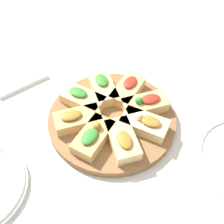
{
  "coord_description": "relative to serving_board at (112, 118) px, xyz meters",
  "views": [
    {
      "loc": [
        0.11,
        0.4,
        0.51
      ],
      "look_at": [
        0.0,
        0.0,
        0.03
      ],
      "focal_mm": 42.0,
      "sensor_mm": 36.0,
      "label": 1
    }
  ],
  "objects": [
    {
      "name": "focaccia_slice_6",
      "position": [
        0.09,
        0.0,
        0.02
      ],
      "size": [
        0.11,
        0.06,
        0.04
      ],
      "color": "tan",
      "rests_on": "serving_board"
    },
    {
      "name": "focaccia_slice_7",
      "position": [
        0.06,
        0.06,
        0.03
      ],
      "size": [
        0.12,
        0.12,
        0.04
      ],
      "color": "tan",
      "rests_on": "serving_board"
    },
    {
      "name": "ground_plane",
      "position": [
        0.0,
        0.0,
        -0.01
      ],
      "size": [
        3.0,
        3.0,
        0.0
      ],
      "primitive_type": "plane",
      "color": "beige"
    },
    {
      "name": "focaccia_slice_0",
      "position": [
        -0.0,
        0.09,
        0.02
      ],
      "size": [
        0.06,
        0.11,
        0.04
      ],
      "color": "#DBB775",
      "rests_on": "serving_board"
    },
    {
      "name": "focaccia_slice_4",
      "position": [
        0.0,
        -0.09,
        0.02
      ],
      "size": [
        0.06,
        0.11,
        0.04
      ],
      "color": "#DBB775",
      "rests_on": "serving_board"
    },
    {
      "name": "focaccia_slice_5",
      "position": [
        0.06,
        -0.06,
        0.02
      ],
      "size": [
        0.12,
        0.12,
        0.04
      ],
      "color": "#DBB775",
      "rests_on": "serving_board"
    },
    {
      "name": "focaccia_slice_3",
      "position": [
        -0.06,
        -0.06,
        0.02
      ],
      "size": [
        0.12,
        0.12,
        0.04
      ],
      "color": "tan",
      "rests_on": "serving_board"
    },
    {
      "name": "focaccia_slice_1",
      "position": [
        -0.06,
        0.06,
        0.03
      ],
      "size": [
        0.12,
        0.11,
        0.04
      ],
      "color": "#E5C689",
      "rests_on": "serving_board"
    },
    {
      "name": "napkin_stack",
      "position": [
        0.23,
        -0.24,
        -0.0
      ],
      "size": [
        0.18,
        0.17,
        0.01
      ],
      "primitive_type": "cube",
      "rotation": [
        0.0,
        0.0,
        0.38
      ],
      "color": "white",
      "rests_on": "ground_plane"
    },
    {
      "name": "serving_board",
      "position": [
        0.0,
        0.0,
        0.0
      ],
      "size": [
        0.31,
        0.31,
        0.02
      ],
      "primitive_type": "cylinder",
      "color": "brown",
      "rests_on": "ground_plane"
    },
    {
      "name": "focaccia_slice_2",
      "position": [
        -0.08,
        -0.0,
        0.03
      ],
      "size": [
        0.11,
        0.06,
        0.04
      ],
      "color": "tan",
      "rests_on": "serving_board"
    }
  ]
}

